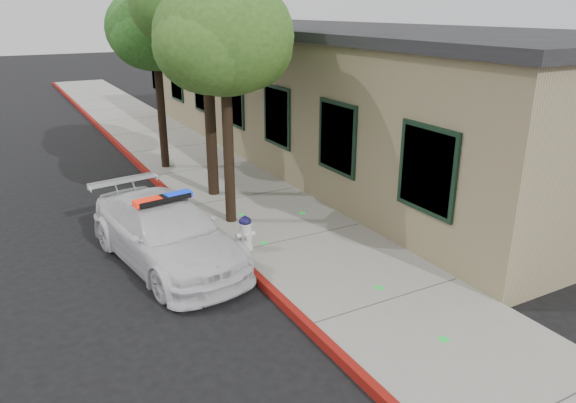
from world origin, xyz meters
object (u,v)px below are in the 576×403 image
at_px(street_tree_far, 157,33).
at_px(police_car, 166,232).
at_px(clapboard_building, 342,92).
at_px(street_tree_near, 225,41).
at_px(fire_hydrant, 245,233).

bearing_deg(street_tree_far, police_car, -106.73).
distance_m(clapboard_building, police_car, 9.68).
bearing_deg(street_tree_near, street_tree_far, 89.67).
bearing_deg(fire_hydrant, street_tree_far, 88.54).
height_order(clapboard_building, police_car, clapboard_building).
xyz_separation_m(police_car, fire_hydrant, (1.49, -0.48, -0.14)).
height_order(street_tree_near, street_tree_far, street_tree_near).
distance_m(police_car, street_tree_near, 4.09).
relative_size(clapboard_building, police_car, 4.51).
distance_m(fire_hydrant, street_tree_near, 3.97).
bearing_deg(police_car, fire_hydrant, -26.75).
bearing_deg(clapboard_building, fire_hydrant, -136.66).
bearing_deg(street_tree_far, street_tree_near, -90.33).
height_order(clapboard_building, fire_hydrant, clapboard_building).
relative_size(clapboard_building, street_tree_near, 3.91).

